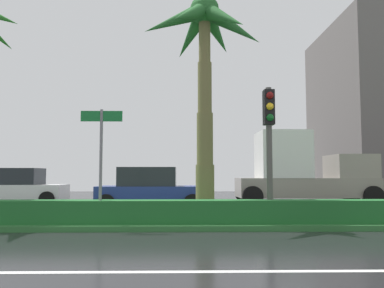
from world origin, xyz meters
TOP-DOWN VIEW (x-y plane):
  - ground_plane at (0.00, 9.00)m, footprint 90.00×42.00m
  - median_strip at (0.00, 8.00)m, footprint 85.50×4.00m
  - median_hedge at (0.00, 6.60)m, footprint 76.50×0.70m
  - palm_tree_centre_left at (4.36, 7.98)m, footprint 3.80×3.60m
  - traffic_signal_median_right at (6.06, 6.74)m, footprint 0.28×0.43m
  - street_name_sign at (1.55, 6.54)m, footprint 1.10×0.08m
  - car_in_traffic_leading at (-4.03, 14.73)m, footprint 4.30×2.02m
  - car_in_traffic_second at (2.36, 12.28)m, footprint 4.30×2.02m
  - box_truck_following at (9.40, 14.83)m, footprint 6.40×2.64m

SIDE VIEW (x-z plane):
  - ground_plane at x=0.00m, z-range -0.10..0.00m
  - median_strip at x=0.00m, z-range 0.00..0.15m
  - median_hedge at x=0.00m, z-range 0.15..0.75m
  - car_in_traffic_leading at x=-4.03m, z-range -0.03..1.69m
  - car_in_traffic_second at x=2.36m, z-range -0.03..1.69m
  - box_truck_following at x=9.40m, z-range -0.18..3.28m
  - street_name_sign at x=1.55m, z-range 0.58..3.58m
  - traffic_signal_median_right at x=6.06m, z-range 0.84..4.50m
  - palm_tree_centre_left at x=4.36m, z-range 1.93..8.74m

